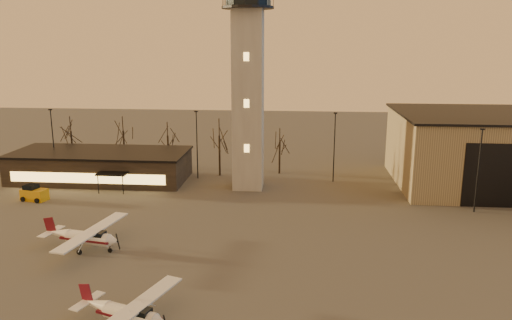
% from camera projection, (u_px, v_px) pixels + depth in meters
% --- Properties ---
extents(ground, '(220.00, 220.00, 0.00)m').
position_uv_depth(ground, '(211.00, 291.00, 40.78)').
color(ground, '#464341').
rests_on(ground, ground).
extents(control_tower, '(6.80, 6.80, 32.60)m').
position_uv_depth(control_tower, '(248.00, 69.00, 66.09)').
color(control_tower, gray).
rests_on(control_tower, ground).
extents(hangar, '(30.60, 20.60, 10.30)m').
position_uv_depth(hangar, '(508.00, 150.00, 69.42)').
color(hangar, '#9A8B64').
rests_on(hangar, ground).
extents(terminal, '(25.40, 12.20, 4.30)m').
position_uv_depth(terminal, '(101.00, 166.00, 73.17)').
color(terminal, black).
rests_on(terminal, ground).
extents(light_poles, '(58.50, 12.25, 10.14)m').
position_uv_depth(light_poles, '(253.00, 148.00, 69.54)').
color(light_poles, black).
rests_on(light_poles, ground).
extents(tree_row, '(37.20, 9.20, 8.80)m').
position_uv_depth(tree_row, '(168.00, 132.00, 78.54)').
color(tree_row, black).
rests_on(tree_row, ground).
extents(cessna_front, '(8.03, 9.83, 2.75)m').
position_uv_depth(cessna_front, '(132.00, 318.00, 35.00)').
color(cessna_front, silver).
rests_on(cessna_front, ground).
extents(cessna_rear, '(8.69, 10.93, 3.00)m').
position_uv_depth(cessna_rear, '(90.00, 240.00, 48.50)').
color(cessna_rear, white).
rests_on(cessna_rear, ground).
extents(service_cart, '(3.47, 2.56, 2.03)m').
position_uv_depth(service_cart, '(34.00, 194.00, 63.93)').
color(service_cart, '#C88D0B').
rests_on(service_cart, ground).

